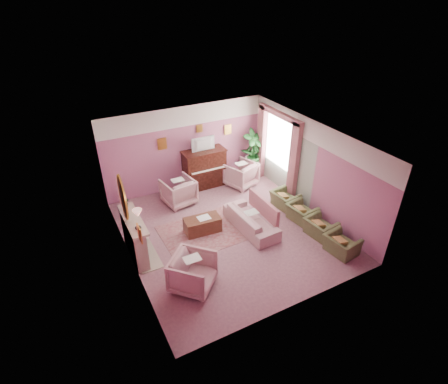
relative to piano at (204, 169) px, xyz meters
name	(u,v)px	position (x,y,z in m)	size (l,w,h in m)	color
floor	(229,231)	(-0.50, -2.68, -0.65)	(5.50, 6.00, 0.01)	#8A5866
ceiling	(229,140)	(-0.50, -2.68, 2.15)	(5.50, 6.00, 0.01)	white
wall_back	(186,148)	(-0.50, 0.32, 0.75)	(5.50, 0.02, 2.80)	#8B517C
wall_front	(300,257)	(-0.50, -5.68, 0.75)	(5.50, 0.02, 2.80)	#8B517C
wall_left	(125,217)	(-3.25, -2.68, 0.75)	(0.02, 6.00, 2.80)	#8B517C
wall_right	(311,167)	(2.25, -2.68, 0.75)	(0.02, 6.00, 2.80)	#8B517C
picture_rail_band	(184,116)	(-0.50, 0.31, 1.82)	(5.50, 0.01, 0.65)	silver
stripe_panel	(283,160)	(2.23, -1.38, 0.42)	(0.01, 3.00, 2.15)	#96A090
fireplace_surround	(134,239)	(-3.09, -2.48, -0.10)	(0.30, 1.40, 1.10)	tan
fireplace_inset	(139,242)	(-2.99, -2.48, -0.25)	(0.18, 0.72, 0.68)	black
fire_ember	(141,247)	(-2.95, -2.48, -0.43)	(0.06, 0.54, 0.10)	#FF601E
mantel_shelf	(133,220)	(-3.06, -2.48, 0.47)	(0.40, 1.55, 0.07)	tan
hearth	(145,253)	(-2.89, -2.48, -0.64)	(0.55, 1.50, 0.02)	tan
mirror_frame	(123,198)	(-3.20, -2.48, 1.15)	(0.04, 0.72, 1.20)	#BC8630
mirror_glass	(124,197)	(-3.17, -2.48, 1.15)	(0.01, 0.60, 1.06)	white
sconce_shade	(137,213)	(-3.12, -3.53, 1.33)	(0.20, 0.20, 0.16)	tan
piano	(204,169)	(0.00, 0.00, 0.00)	(1.40, 0.60, 1.30)	black
piano_keyshelf	(209,171)	(0.00, -0.35, 0.07)	(1.30, 0.12, 0.06)	black
piano_keys	(209,170)	(0.00, -0.35, 0.11)	(1.20, 0.08, 0.02)	white
piano_top	(204,151)	(0.00, 0.00, 0.66)	(1.45, 0.65, 0.04)	black
television	(204,143)	(0.00, -0.05, 0.95)	(0.80, 0.12, 0.48)	black
print_back_left	(162,144)	(-1.30, 0.28, 1.07)	(0.30, 0.03, 0.38)	#BC8630
print_back_right	(228,130)	(1.05, 0.28, 1.13)	(0.26, 0.03, 0.34)	#BC8630
print_back_mid	(200,129)	(0.00, 0.28, 1.35)	(0.22, 0.03, 0.26)	#BC8630
print_left_wall	(139,234)	(-3.21, -3.88, 1.07)	(0.03, 0.28, 0.36)	#BC8630
window_blind	(280,140)	(2.20, -1.13, 1.05)	(0.03, 1.40, 1.80)	beige
curtain_left	(294,163)	(2.12, -2.05, 0.65)	(0.16, 0.34, 2.60)	#9A545E
curtain_right	(261,142)	(2.12, -0.21, 0.65)	(0.16, 0.34, 2.60)	#9A545E
pelmet	(280,114)	(2.12, -1.13, 1.91)	(0.16, 2.20, 0.16)	#9A545E
mantel_plant	(126,203)	(-3.05, -1.93, 0.64)	(0.16, 0.16, 0.28)	#194C1C
mantel_vase	(138,227)	(-3.05, -2.98, 0.58)	(0.16, 0.16, 0.16)	silver
area_rug	(206,231)	(-1.06, -2.39, -0.64)	(2.50, 1.80, 0.01)	#8E5357
coffee_table	(203,225)	(-1.15, -2.34, -0.43)	(1.00, 0.50, 0.45)	#4B2619
table_paper	(204,218)	(-1.10, -2.34, -0.20)	(0.35, 0.28, 0.01)	white
sofa	(251,217)	(0.13, -2.84, -0.26)	(0.64, 1.92, 0.77)	#C19194
sofa_throw	(263,207)	(0.53, -2.84, -0.05)	(0.10, 1.45, 0.53)	#9A545E
floral_armchair_left	(178,190)	(-1.20, -0.63, -0.18)	(0.91, 0.91, 0.95)	#C19194
floral_armchair_right	(241,173)	(1.12, -0.55, -0.18)	(0.91, 0.91, 0.95)	#C19194
floral_armchair_front	(193,271)	(-2.21, -4.15, -0.18)	(0.91, 0.91, 0.95)	#C19194
olive_chair_a	(342,242)	(1.66, -4.83, -0.30)	(0.56, 0.80, 0.69)	#565D36
olive_chair_b	(320,225)	(1.66, -4.01, -0.30)	(0.56, 0.80, 0.69)	#565D36
olive_chair_c	(302,210)	(1.66, -3.19, -0.30)	(0.56, 0.80, 0.69)	#565D36
olive_chair_d	(285,197)	(1.66, -2.37, -0.30)	(0.56, 0.80, 0.69)	#565D36
side_table	(252,166)	(1.89, -0.04, -0.30)	(0.52, 0.52, 0.70)	white
side_plant_big	(253,153)	(1.89, -0.04, 0.22)	(0.30, 0.30, 0.34)	#194C1C
side_plant_small	(257,154)	(2.01, -0.14, 0.19)	(0.16, 0.16, 0.28)	#194C1C
palm_pot	(252,172)	(1.83, -0.14, -0.48)	(0.34, 0.34, 0.34)	brown
palm_plant	(253,149)	(1.83, -0.14, 0.41)	(0.76, 0.76, 1.44)	#194C1C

